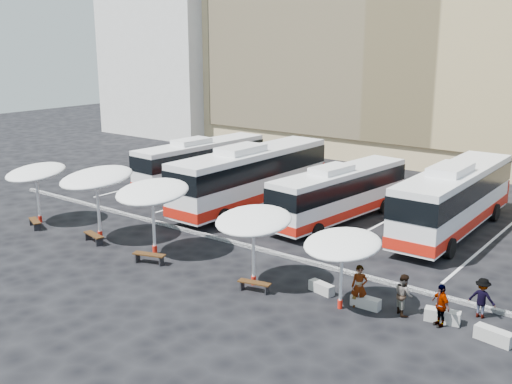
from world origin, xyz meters
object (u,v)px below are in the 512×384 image
Objects in this scene: bus_2 at (340,192)px; wood_bench_0 at (35,222)px; bus_1 at (252,175)px; conc_bench_1 at (366,302)px; wood_bench_2 at (149,256)px; passenger_3 at (482,298)px; bus_0 at (202,161)px; wood_bench_3 at (254,284)px; sunshade_3 at (254,221)px; conc_bench_2 at (442,316)px; sunshade_1 at (96,178)px; sunshade_2 at (152,192)px; passenger_2 at (440,305)px; sunshade_4 at (342,244)px; conc_bench_0 at (321,288)px; passenger_0 at (360,287)px; wood_bench_1 at (94,236)px; conc_bench_3 at (494,336)px; passenger_1 at (404,295)px; sunshade_0 at (36,173)px; bus_3 at (455,197)px.

wood_bench_0 is at bearing -131.92° from bus_2.
bus_1 reaches higher than conc_bench_1.
wood_bench_2 is 14.80m from passenger_3.
wood_bench_3 is at bearing -37.38° from bus_0.
sunshade_3 is 2.67m from wood_bench_3.
bus_0 is 8.59× the size of conc_bench_2.
sunshade_1 reaches higher than conc_bench_2.
passenger_2 is (14.07, 1.11, -2.34)m from sunshade_2.
sunshade_4 is at bearing 28.10° from passenger_3.
sunshade_2 is (3.94, 0.23, -0.19)m from sunshade_1.
conc_bench_0 is 2.04m from passenger_0.
wood_bench_1 is at bearing -179.04° from wood_bench_3.
conc_bench_0 is at bearing 175.57° from conc_bench_1.
conc_bench_3 is at bearing 8.97° from sunshade_4.
sunshade_2 reaches higher than passenger_1.
bus_0 is at bearing 84.08° from sunshade_0.
wood_bench_2 is at bearing -165.88° from conc_bench_0.
conc_bench_0 is at bearing 7.20° from wood_bench_0.
bus_1 is at bearing 52.74° from sunshade_0.
bus_0 is 21.82m from sunshade_4.
passenger_2 is at bearing -22.89° from bus_0.
conc_bench_1 is at bearing 56.95° from passenger_1.
sunshade_1 reaches higher than sunshade_2.
wood_bench_1 is at bearing 5.02° from wood_bench_0.
sunshade_2 reaches higher than wood_bench_3.
conc_bench_2 is (21.91, -10.59, -1.55)m from bus_0.
sunshade_3 reaches higher than bus_2.
bus_1 reaches higher than passenger_1.
conc_bench_1 reaches higher than wood_bench_3.
bus_2 is 11.93m from sunshade_4.
bus_1 reaches higher than passenger_0.
passenger_3 reaches higher than wood_bench_1.
wood_bench_1 is at bearing -140.45° from passenger_2.
bus_1 is 17.95m from passenger_3.
bus_3 is at bearing 67.58° from passenger_0.
bus_1 is 19.61m from conc_bench_3.
bus_0 reaches higher than passenger_1.
wood_bench_3 is 1.12× the size of conc_bench_3.
sunshade_0 is 10.28m from wood_bench_2.
passenger_1 is at bearing -80.15° from bus_3.
wood_bench_2 is at bearing -175.62° from wood_bench_3.
passenger_2 reaches higher than passenger_1.
sunshade_4 is at bearing -171.03° from conc_bench_3.
bus_1 is at bearing 128.12° from sunshade_3.
passenger_1 is (5.87, 1.80, 0.48)m from wood_bench_3.
conc_bench_1 is (2.14, -0.17, 0.00)m from conc_bench_0.
bus_2 is 7.39× the size of wood_bench_3.
sunshade_4 reaches higher than wood_bench_1.
wood_bench_1 is 0.97× the size of passenger_1.
sunshade_1 is 1.31× the size of sunshade_3.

